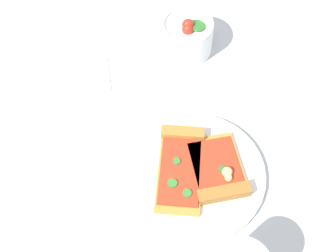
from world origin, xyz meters
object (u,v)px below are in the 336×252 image
Objects in this scene: plate at (195,174)px; pizza_slice_far at (180,162)px; salad_bowl at (187,35)px; pizza_slice_near at (218,173)px; paper_napkin at (78,74)px.

pizza_slice_far is (-0.02, 0.02, 0.01)m from plate.
salad_bowl reaches higher than plate.
plate is at bearing -106.55° from salad_bowl.
pizza_slice_near reaches higher than paper_napkin.
pizza_slice_near is at bearing -58.69° from paper_napkin.
plate is 2.30× the size of salad_bowl.
pizza_slice_far is at bearing -111.63° from salad_bowl.
paper_napkin is (-0.22, 0.00, -0.04)m from salad_bowl.
pizza_slice_far is at bearing 129.33° from plate.
pizza_slice_near reaches higher than plate.
plate is at bearing -50.67° from pizza_slice_far.
pizza_slice_near is at bearing -99.14° from salad_bowl.
pizza_slice_near reaches higher than pizza_slice_far.
plate is 0.04m from pizza_slice_near.
salad_bowl reaches higher than pizza_slice_near.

